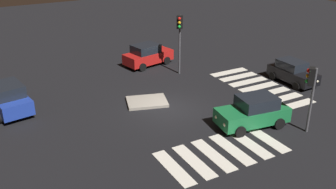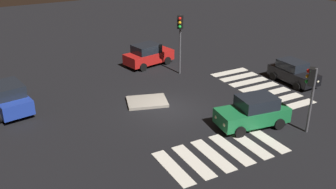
{
  "view_description": "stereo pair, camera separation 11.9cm",
  "coord_description": "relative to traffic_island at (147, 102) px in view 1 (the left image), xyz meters",
  "views": [
    {
      "loc": [
        -10.52,
        -19.01,
        10.58
      ],
      "look_at": [
        0.0,
        0.0,
        1.0
      ],
      "focal_mm": 41.19,
      "sensor_mm": 36.0,
      "label": 1
    },
    {
      "loc": [
        -10.42,
        -19.07,
        10.58
      ],
      "look_at": [
        0.0,
        0.0,
        1.0
      ],
      "focal_mm": 41.19,
      "sensor_mm": 36.0,
      "label": 2
    }
  ],
  "objects": [
    {
      "name": "traffic_island",
      "position": [
        0.0,
        0.0,
        0.0
      ],
      "size": [
        3.0,
        2.58,
        0.18
      ],
      "color": "gray",
      "rests_on": "ground"
    },
    {
      "name": "traffic_light_north",
      "position": [
        4.51,
        3.55,
        3.36
      ],
      "size": [
        0.54,
        0.53,
        4.56
      ],
      "rotation": [
        0.0,
        0.0,
        -2.21
      ],
      "color": "#47474C",
      "rests_on": "ground"
    },
    {
      "name": "ground_plane",
      "position": [
        0.75,
        -1.46,
        -0.09
      ],
      "size": [
        80.0,
        80.0,
        0.0
      ],
      "primitive_type": "plane",
      "color": "black"
    },
    {
      "name": "car_red",
      "position": [
        3.32,
        6.6,
        0.78
      ],
      "size": [
        4.28,
        2.51,
        1.77
      ],
      "rotation": [
        0.0,
        0.0,
        0.2
      ],
      "color": "red",
      "rests_on": "ground"
    },
    {
      "name": "car_blue",
      "position": [
        -7.98,
        3.04,
        0.82
      ],
      "size": [
        2.52,
        4.46,
        1.86
      ],
      "rotation": [
        0.0,
        0.0,
        1.73
      ],
      "color": "#1E389E",
      "rests_on": "ground"
    },
    {
      "name": "traffic_light_east",
      "position": [
        6.05,
        -7.6,
        2.76
      ],
      "size": [
        0.54,
        0.53,
        3.76
      ],
      "rotation": [
        0.0,
        0.0,
        2.28
      ],
      "color": "#47474C",
      "rests_on": "ground"
    },
    {
      "name": "car_green",
      "position": [
        3.93,
        -5.7,
        0.8
      ],
      "size": [
        4.3,
        2.37,
        1.8
      ],
      "rotation": [
        0.0,
        0.0,
        3.01
      ],
      "color": "#196B38",
      "rests_on": "ground"
    },
    {
      "name": "crosswalk_side",
      "position": [
        8.14,
        -1.46,
        -0.08
      ],
      "size": [
        3.2,
        7.6,
        0.02
      ],
      "color": "silver",
      "rests_on": "ground"
    },
    {
      "name": "crosswalk_near",
      "position": [
        0.75,
        -7.18,
        -0.08
      ],
      "size": [
        6.45,
        3.2,
        0.02
      ],
      "color": "silver",
      "rests_on": "ground"
    },
    {
      "name": "car_black",
      "position": [
        10.84,
        -1.92,
        0.71
      ],
      "size": [
        1.83,
        3.79,
        1.64
      ],
      "rotation": [
        0.0,
        0.0,
        -1.55
      ],
      "color": "black",
      "rests_on": "ground"
    }
  ]
}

